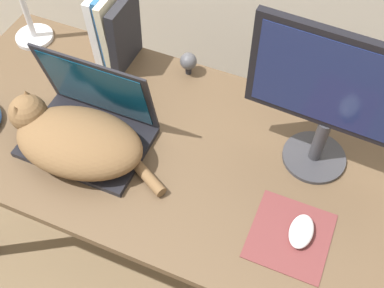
% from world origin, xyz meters
% --- Properties ---
extents(desk, '(1.50, 0.70, 0.74)m').
position_xyz_m(desk, '(0.00, 0.35, 0.66)').
color(desk, brown).
rests_on(desk, ground_plane).
extents(laptop, '(0.35, 0.25, 0.26)m').
position_xyz_m(laptop, '(-0.22, 0.30, 0.79)').
color(laptop, black).
rests_on(laptop, desk).
extents(cat, '(0.50, 0.27, 0.15)m').
position_xyz_m(cat, '(-0.23, 0.22, 0.80)').
color(cat, brown).
rests_on(cat, desk).
extents(external_monitor, '(0.45, 0.18, 0.45)m').
position_xyz_m(external_monitor, '(0.40, 0.47, 1.00)').
color(external_monitor, '#333338').
rests_on(external_monitor, desk).
extents(mousepad, '(0.20, 0.21, 0.00)m').
position_xyz_m(mousepad, '(0.41, 0.21, 0.74)').
color(mousepad, brown).
rests_on(mousepad, desk).
extents(computer_mouse, '(0.06, 0.10, 0.03)m').
position_xyz_m(computer_mouse, '(0.43, 0.22, 0.76)').
color(computer_mouse, silver).
rests_on(computer_mouse, mousepad).
extents(book_row, '(0.12, 0.16, 0.26)m').
position_xyz_m(book_row, '(-0.31, 0.62, 0.86)').
color(book_row, white).
rests_on(book_row, desk).
extents(webcam, '(0.06, 0.06, 0.08)m').
position_xyz_m(webcam, '(-0.07, 0.65, 0.79)').
color(webcam, '#232328').
rests_on(webcam, desk).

